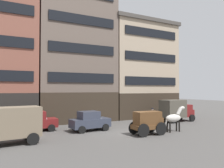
{
  "coord_description": "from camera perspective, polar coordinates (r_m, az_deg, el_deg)",
  "views": [
    {
      "loc": [
        -10.31,
        -16.91,
        3.84
      ],
      "look_at": [
        -0.45,
        2.1,
        4.41
      ],
      "focal_mm": 35.53,
      "sensor_mm": 36.0,
      "label": 1
    }
  ],
  "objects": [
    {
      "name": "ground_plane",
      "position": [
        20.17,
        3.97,
        -12.48
      ],
      "size": [
        120.0,
        120.0,
        0.0
      ],
      "primitive_type": "plane",
      "color": "#4C4947"
    },
    {
      "name": "building_far_left",
      "position": [
        27.83,
        -26.22,
        9.02
      ],
      "size": [
        7.19,
        7.25,
        17.62
      ],
      "color": "black",
      "rests_on": "ground_plane"
    },
    {
      "name": "building_center_left",
      "position": [
        29.14,
        -9.76,
        8.22
      ],
      "size": [
        9.86,
        7.25,
        17.44
      ],
      "color": "#33281E",
      "rests_on": "ground_plane"
    },
    {
      "name": "building_center_right",
      "position": [
        33.17,
        6.59,
        3.74
      ],
      "size": [
        10.41,
        7.25,
        13.67
      ],
      "color": "#33281E",
      "rests_on": "ground_plane"
    },
    {
      "name": "cargo_wagon",
      "position": [
        19.48,
        9.26,
        -9.44
      ],
      "size": [
        2.92,
        1.53,
        1.98
      ],
      "color": "brown",
      "rests_on": "ground_plane"
    },
    {
      "name": "draft_horse",
      "position": [
        21.34,
        15.69,
        -8.37
      ],
      "size": [
        2.34,
        0.62,
        2.3
      ],
      "color": "beige",
      "rests_on": "ground_plane"
    },
    {
      "name": "delivery_truck_near",
      "position": [
        17.34,
        -24.7,
        -9.39
      ],
      "size": [
        4.48,
        2.46,
        2.62
      ],
      "color": "black",
      "rests_on": "ground_plane"
    },
    {
      "name": "delivery_truck_far",
      "position": [
        28.2,
        16.22,
        -6.37
      ],
      "size": [
        4.41,
        2.26,
        2.62
      ],
      "color": "maroon",
      "rests_on": "ground_plane"
    },
    {
      "name": "sedan_dark",
      "position": [
        22.0,
        -18.95,
        -9.08
      ],
      "size": [
        3.71,
        1.88,
        1.83
      ],
      "color": "maroon",
      "rests_on": "ground_plane"
    },
    {
      "name": "sedan_light",
      "position": [
        21.18,
        -5.73,
        -9.45
      ],
      "size": [
        3.81,
        2.09,
        1.83
      ],
      "color": "#333847",
      "rests_on": "ground_plane"
    },
    {
      "name": "pedestrian_officer",
      "position": [
        25.63,
        10.37,
        -7.89
      ],
      "size": [
        0.47,
        0.47,
        1.79
      ],
      "color": "black",
      "rests_on": "ground_plane"
    }
  ]
}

